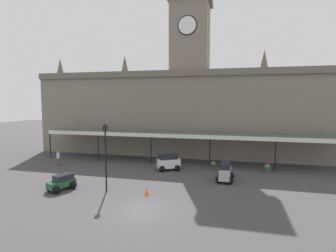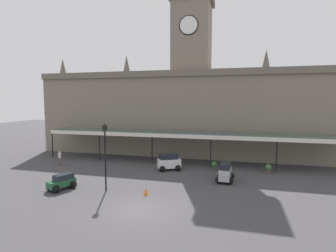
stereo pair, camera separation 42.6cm
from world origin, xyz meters
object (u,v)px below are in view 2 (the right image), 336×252
Objects in this scene: car_white_van at (169,163)px; planter_near_kerb at (214,166)px; car_green_estate at (62,183)px; victorian_lamppost at (105,150)px; pedestrian_crossing_forecourt at (60,157)px; planter_forecourt_centre at (268,169)px; traffic_cone at (146,191)px; car_silver_van at (225,173)px.

car_white_van reaches higher than planter_near_kerb.
car_green_estate is 4.74m from victorian_lamppost.
planter_near_kerb is at bearing 6.57° from pedestrian_crossing_forecourt.
pedestrian_crossing_forecourt is 1.74× the size of planter_forecourt_centre.
car_silver_van is at bearing 41.57° from traffic_cone.
planter_near_kerb is at bearing 62.73° from traffic_cone.
pedestrian_crossing_forecourt is at bearing -175.97° from car_white_van.
car_silver_van is at bearing -137.16° from planter_forecourt_centre.
pedestrian_crossing_forecourt is 14.59m from traffic_cone.
car_green_estate is 4.37× the size of traffic_cone.
car_silver_van is (13.09, 5.79, 0.24)m from car_green_estate.
car_white_van is 1.06× the size of car_silver_van.
victorian_lamppost reaches higher than car_green_estate.
car_white_van is 7.70m from traffic_cone.
car_white_van is at bearing 157.64° from car_silver_van.
planter_forecourt_centre is (9.99, 9.03, 0.21)m from traffic_cone.
traffic_cone is (12.90, -6.78, -0.63)m from pedestrian_crossing_forecourt.
traffic_cone is (7.21, 0.57, -0.29)m from car_green_estate.
pedestrian_crossing_forecourt is at bearing 152.28° from traffic_cone.
car_green_estate is at bearing -156.16° from car_silver_van.
planter_near_kerb is (11.74, 9.35, -0.07)m from car_green_estate.
traffic_cone is at bearing -27.72° from pedestrian_crossing_forecourt.
pedestrian_crossing_forecourt is 3.01× the size of traffic_cone.
planter_forecourt_centre is at bearing 7.59° from car_white_van.
pedestrian_crossing_forecourt reaches higher than car_green_estate.
pedestrian_crossing_forecourt is 0.30× the size of victorian_lamppost.
car_white_van is at bearing 4.03° from pedestrian_crossing_forecourt.
victorian_lamppost reaches higher than planter_forecourt_centre.
car_green_estate is 0.43× the size of victorian_lamppost.
car_green_estate reaches higher than planter_forecourt_centre.
pedestrian_crossing_forecourt is at bearing 127.78° from car_green_estate.
car_silver_van is at bearing -22.36° from car_white_van.
victorian_lamppost is 4.67m from traffic_cone.
victorian_lamppost is 5.80× the size of planter_near_kerb.
victorian_lamppost is 16.46m from planter_forecourt_centre.
planter_near_kerb and planter_forecourt_centre have the same top height.
pedestrian_crossing_forecourt is at bearing -174.39° from planter_forecourt_centre.
traffic_cone is (3.46, -0.01, -3.14)m from victorian_lamppost.
car_white_van and car_silver_van have the same top height.
car_green_estate is 0.94× the size of car_white_van.
car_white_van is 4.66× the size of traffic_cone.
car_green_estate reaches higher than planter_near_kerb.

